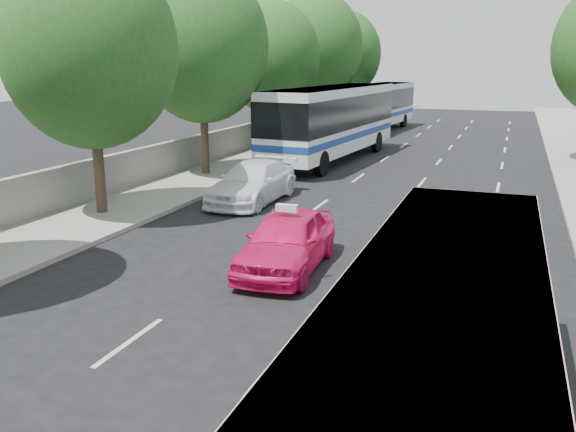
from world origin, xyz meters
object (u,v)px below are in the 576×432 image
at_px(pink_bus, 444,344).
at_px(tour_coach_front, 332,117).
at_px(pink_taxi, 287,241).
at_px(tour_coach_rear, 377,103).
at_px(white_pickup, 253,182).

distance_m(pink_bus, tour_coach_front, 25.68).
relative_size(pink_taxi, tour_coach_rear, 0.37).
height_order(pink_bus, pink_taxi, pink_bus).
relative_size(tour_coach_front, tour_coach_rear, 1.10).
bearing_deg(tour_coach_front, white_pickup, -85.27).
height_order(white_pickup, tour_coach_rear, tour_coach_rear).
xyz_separation_m(pink_taxi, tour_coach_rear, (-4.82, 32.53, 1.36)).
bearing_deg(pink_bus, pink_taxi, 123.96).
distance_m(pink_bus, white_pickup, 16.06).
xyz_separation_m(pink_taxi, white_pickup, (-3.95, 6.84, -0.01)).
distance_m(pink_bus, tour_coach_rear, 40.36).
bearing_deg(tour_coach_rear, white_pickup, -82.40).
distance_m(pink_bus, pink_taxi, 8.20).
height_order(pink_bus, white_pickup, pink_bus).
height_order(pink_taxi, tour_coach_rear, tour_coach_rear).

